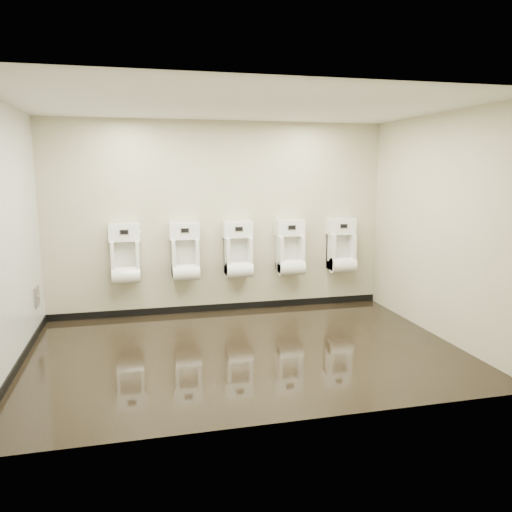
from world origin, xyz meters
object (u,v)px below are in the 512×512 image
Objects in this scene: urinal_2 at (238,253)px; urinal_0 at (125,258)px; access_panel at (37,296)px; urinal_3 at (290,251)px; urinal_1 at (185,256)px; urinal_4 at (341,249)px.

urinal_0 is at bearing 180.00° from urinal_2.
access_panel is at bearing -171.54° from urinal_2.
urinal_2 is at bearing 180.00° from urinal_3.
urinal_2 and urinal_3 have the same top height.
urinal_1 is (1.94, 0.40, 0.39)m from access_panel.
urinal_0 is (1.11, 0.40, 0.39)m from access_panel.
urinal_1 is at bearing 180.00° from urinal_2.
urinal_0 is at bearing 180.00° from urinal_3.
access_panel is 1.25m from urinal_0.
urinal_4 is at bearing 0.00° from urinal_3.
urinal_2 is at bearing 8.46° from access_panel.
urinal_4 is (1.63, 0.00, 0.00)m from urinal_2.
urinal_1 and urinal_4 have the same top height.
urinal_0 is 3.24m from urinal_4.
urinal_3 is at bearing 0.00° from urinal_1.
access_panel is 2.78m from urinal_2.
urinal_2 reaches higher than access_panel.
urinal_1 is at bearing 180.00° from urinal_4.
urinal_1 is 1.00× the size of urinal_3.
access_panel is 4.39m from urinal_4.
access_panel is 0.31× the size of urinal_1.
urinal_2 is 1.00× the size of urinal_4.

